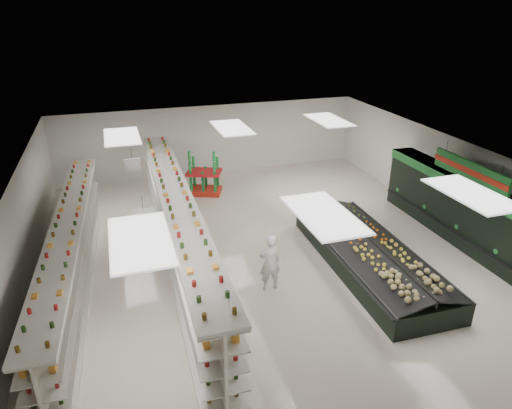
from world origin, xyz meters
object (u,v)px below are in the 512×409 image
object	(u,v)px
shopper_main	(270,262)
gondola_center	(178,230)
gondola_left	(73,255)
soda_endcap	(204,174)
shopper_background	(166,209)
produce_island	(369,254)

from	to	relation	value
shopper_main	gondola_center	bearing A→B (deg)	-49.40
gondola_left	soda_endcap	distance (m)	7.35
shopper_main	shopper_background	xyz separation A→B (m)	(-2.28, 4.67, -0.08)
shopper_main	gondola_left	bearing A→B (deg)	-23.23
gondola_center	shopper_main	size ratio (longest dim) A/B	7.55
gondola_center	soda_endcap	world-z (taller)	gondola_center
gondola_center	soda_endcap	xyz separation A→B (m)	(1.87, 5.12, -0.16)
gondola_center	soda_endcap	distance (m)	5.46
gondola_left	produce_island	distance (m)	8.73
gondola_left	shopper_background	bearing A→B (deg)	44.57
shopper_main	soda_endcap	bearing A→B (deg)	-89.57
gondola_left	produce_island	xyz separation A→B (m)	(8.52, -1.86, -0.45)
gondola_center	shopper_main	distance (m)	3.23
gondola_left	shopper_main	distance (m)	5.62
gondola_left	gondola_center	size ratio (longest dim) A/B	0.87
produce_island	soda_endcap	xyz separation A→B (m)	(-3.59, 7.32, 0.43)
gondola_center	shopper_main	bearing A→B (deg)	-46.71
soda_endcap	shopper_background	bearing A→B (deg)	-124.94
gondola_center	produce_island	size ratio (longest dim) A/B	1.96
gondola_center	shopper_main	world-z (taller)	gondola_center
gondola_center	shopper_background	world-z (taller)	gondola_center
gondola_center	shopper_main	xyz separation A→B (m)	(2.18, -2.38, -0.17)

